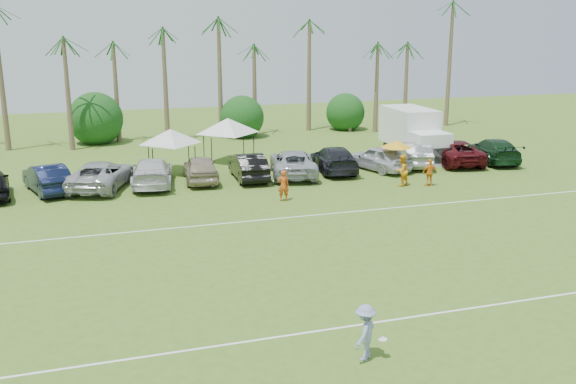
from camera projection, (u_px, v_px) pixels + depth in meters
name	position (u px, v px, depth m)	size (l,w,h in m)	color
ground	(353.00, 360.00, 18.35)	(120.00, 120.00, 0.00)	#42631D
field_lines	(274.00, 264.00, 25.73)	(80.00, 12.10, 0.01)	white
palm_tree_2	(5.00, 27.00, 47.58)	(2.40, 2.40, 10.90)	brown
palm_tree_3	(60.00, 15.00, 48.54)	(2.40, 2.40, 11.90)	brown
palm_tree_4	(117.00, 50.00, 50.36)	(2.40, 2.40, 8.90)	brown
palm_tree_5	(168.00, 38.00, 51.31)	(2.40, 2.40, 9.90)	brown
palm_tree_6	(217.00, 27.00, 52.27)	(2.40, 2.40, 10.90)	brown
palm_tree_7	(264.00, 16.00, 53.23)	(2.40, 2.40, 11.90)	brown
palm_tree_8	(320.00, 47.00, 55.34)	(2.40, 2.40, 8.90)	brown
palm_tree_9	(373.00, 37.00, 56.58)	(2.40, 2.40, 9.90)	brown
palm_tree_10	(424.00, 27.00, 57.83)	(2.40, 2.40, 10.90)	brown
palm_tree_11	(463.00, 17.00, 58.79)	(2.40, 2.40, 11.90)	brown
bush_tree_1	(96.00, 121.00, 52.12)	(4.00, 4.00, 4.00)	brown
bush_tree_2	(239.00, 115.00, 55.64)	(4.00, 4.00, 4.00)	brown
bush_tree_3	(346.00, 110.00, 58.57)	(4.00, 4.00, 4.00)	brown
sideline_player_a	(283.00, 186.00, 34.91)	(0.62, 0.41, 1.71)	#CB4D16
sideline_player_b	(402.00, 170.00, 38.12)	(0.92, 0.72, 1.89)	orange
sideline_player_c	(430.00, 173.00, 38.17)	(0.95, 0.40, 1.62)	orange
box_truck	(414.00, 132.00, 46.07)	(2.87, 6.91, 3.51)	white
canopy_tent_left	(170.00, 129.00, 41.19)	(4.12, 4.12, 3.34)	black
canopy_tent_right	(228.00, 118.00, 44.18)	(4.49, 4.49, 3.64)	black
market_umbrella	(396.00, 144.00, 40.85)	(1.98, 1.98, 2.21)	black
frisbee_player	(365.00, 332.00, 18.24)	(1.21, 1.19, 1.66)	#8490BB
parked_car_1	(47.00, 178.00, 36.71)	(1.74, 5.00, 1.65)	black
parked_car_2	(101.00, 175.00, 37.50)	(2.74, 5.93, 1.65)	#A7A8AC
parked_car_3	(152.00, 172.00, 38.27)	(2.31, 5.68, 1.65)	silver
parked_car_4	(201.00, 168.00, 39.23)	(1.95, 4.84, 1.65)	gray
parked_car_5	(248.00, 166.00, 39.87)	(1.74, 5.00, 1.65)	black
parked_car_6	(293.00, 163.00, 40.77)	(2.74, 5.93, 1.65)	#A3A7AF
parked_car_7	(334.00, 159.00, 41.98)	(2.31, 5.68, 1.65)	black
parked_car_8	(379.00, 158.00, 42.35)	(1.95, 4.84, 1.65)	silver
parked_car_9	(415.00, 154.00, 43.67)	(1.74, 5.00, 1.65)	gray
parked_car_10	(454.00, 152.00, 44.42)	(2.74, 5.93, 1.65)	#4C0E13
parked_car_11	(493.00, 150.00, 44.93)	(2.31, 5.68, 1.65)	black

